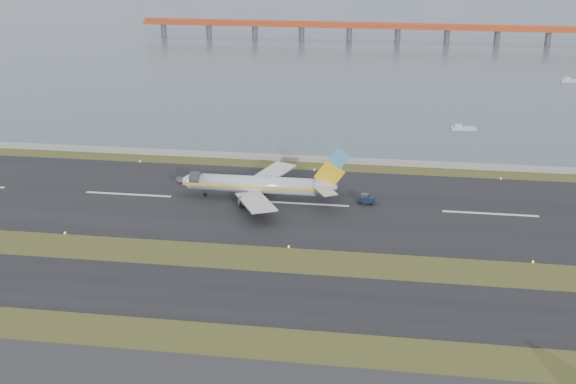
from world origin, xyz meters
name	(u,v)px	position (x,y,z in m)	size (l,w,h in m)	color
ground	(283,266)	(0.00, 0.00, 0.00)	(1000.00, 1000.00, 0.00)	#354217
taxiway_strip	(272,298)	(0.00, -12.00, 0.05)	(1000.00, 18.00, 0.10)	black
runway_strip	(303,204)	(0.00, 30.00, 0.05)	(1000.00, 45.00, 0.10)	black
seawall	(318,159)	(0.00, 60.00, 0.50)	(1000.00, 2.50, 1.00)	gray
red_pier	(398,28)	(20.00, 250.00, 7.28)	(260.00, 5.00, 10.20)	#B6451F
airliner	(260,185)	(-9.97, 31.46, 3.46)	(38.52, 32.89, 12.80)	silver
pushback_tug	(366,199)	(13.61, 32.20, 1.09)	(3.75, 2.53, 2.24)	#121833
workboat_near	(463,128)	(39.39, 94.77, 0.55)	(7.42, 3.03, 1.75)	silver
workboat_far	(571,80)	(85.43, 167.60, 0.58)	(7.64, 2.86, 1.82)	silver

